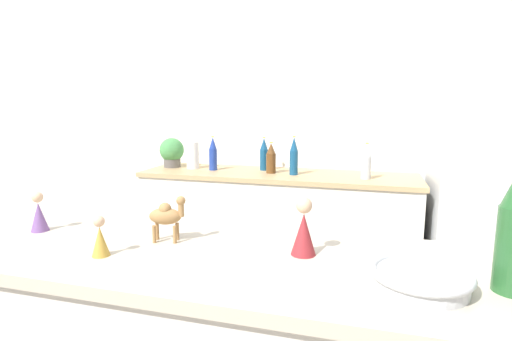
{
  "coord_description": "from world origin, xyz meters",
  "views": [
    {
      "loc": [
        0.43,
        -0.69,
        1.43
      ],
      "look_at": [
        -0.15,
        1.35,
        1.08
      ],
      "focal_mm": 28.0,
      "sensor_mm": 36.0,
      "label": 1
    }
  ],
  "objects": [
    {
      "name": "back_bottle_4",
      "position": [
        0.41,
        2.31,
        1.01
      ],
      "size": [
        0.07,
        0.07,
        0.27
      ],
      "color": "#B2B7BC",
      "rests_on": "back_counter"
    },
    {
      "name": "back_counter",
      "position": [
        -0.28,
        2.4,
        0.44
      ],
      "size": [
        2.2,
        0.63,
        0.89
      ],
      "color": "silver",
      "rests_on": "ground_plane"
    },
    {
      "name": "camel_figurine",
      "position": [
        -0.15,
        0.36,
        1.1
      ],
      "size": [
        0.12,
        0.07,
        0.14
      ],
      "color": "olive",
      "rests_on": "bar_counter"
    },
    {
      "name": "potted_plant",
      "position": [
        -1.23,
        2.43,
        1.02
      ],
      "size": [
        0.21,
        0.21,
        0.26
      ],
      "color": "#595451",
      "rests_on": "back_counter"
    },
    {
      "name": "wise_man_figurine_purple",
      "position": [
        -0.27,
        0.2,
        1.06
      ],
      "size": [
        0.05,
        0.05,
        0.11
      ],
      "color": "#B28933",
      "rests_on": "bar_counter"
    },
    {
      "name": "wall_back",
      "position": [
        0.0,
        2.73,
        1.27
      ],
      "size": [
        8.0,
        0.06,
        2.55
      ],
      "color": "white",
      "rests_on": "ground_plane"
    },
    {
      "name": "back_bottle_3",
      "position": [
        -0.32,
        2.37,
        1.0
      ],
      "size": [
        0.08,
        0.08,
        0.25
      ],
      "color": "brown",
      "rests_on": "back_counter"
    },
    {
      "name": "back_bottle_0",
      "position": [
        -0.41,
        2.49,
        1.02
      ],
      "size": [
        0.07,
        0.07,
        0.28
      ],
      "color": "navy",
      "rests_on": "back_counter"
    },
    {
      "name": "refrigerator",
      "position": [
        1.34,
        2.33,
        0.86
      ],
      "size": [
        0.95,
        0.74,
        1.73
      ],
      "color": "silver",
      "rests_on": "ground_plane"
    },
    {
      "name": "back_bottle_2",
      "position": [
        -0.13,
        2.35,
        1.03
      ],
      "size": [
        0.07,
        0.07,
        0.3
      ],
      "color": "navy",
      "rests_on": "back_counter"
    },
    {
      "name": "wise_man_figurine_blue",
      "position": [
        0.27,
        0.37,
        1.09
      ],
      "size": [
        0.07,
        0.07,
        0.16
      ],
      "color": "maroon",
      "rests_on": "bar_counter"
    },
    {
      "name": "fruit_bowl",
      "position": [
        0.56,
        0.23,
        1.04
      ],
      "size": [
        0.23,
        0.23,
        0.05
      ],
      "color": "#B7BABF",
      "rests_on": "bar_counter"
    },
    {
      "name": "back_bottle_1",
      "position": [
        -0.82,
        2.38,
        1.02
      ],
      "size": [
        0.07,
        0.07,
        0.28
      ],
      "color": "navy",
      "rests_on": "back_counter"
    },
    {
      "name": "paper_towel_roll",
      "position": [
        -1.02,
        2.41,
        1.0
      ],
      "size": [
        0.1,
        0.1,
        0.23
      ],
      "color": "white",
      "rests_on": "back_counter"
    },
    {
      "name": "wise_man_figurine_crimson",
      "position": [
        -0.61,
        0.33,
        1.07
      ],
      "size": [
        0.06,
        0.06,
        0.13
      ],
      "color": "#6B4784",
      "rests_on": "bar_counter"
    }
  ]
}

